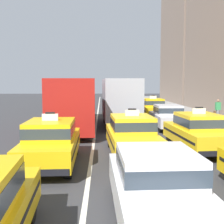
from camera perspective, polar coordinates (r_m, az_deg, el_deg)
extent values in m
cube|color=silver|center=(23.11, -3.06, -1.67)|extent=(0.14, 80.00, 0.01)
cube|color=silver|center=(23.27, 4.84, -1.63)|extent=(0.14, 80.00, 0.01)
cube|color=gray|center=(47.47, 15.41, 20.49)|extent=(6.00, 14.29, 30.45)
cylinder|color=black|center=(6.68, -16.26, -17.96)|extent=(0.28, 0.65, 0.64)
cube|color=black|center=(7.42, -21.13, -14.85)|extent=(1.72, 0.26, 0.20)
cylinder|color=black|center=(12.40, -14.24, -6.82)|extent=(0.25, 0.64, 0.64)
cylinder|color=black|center=(12.21, -7.37, -6.89)|extent=(0.25, 0.64, 0.64)
cylinder|color=black|center=(9.51, -17.81, -10.78)|extent=(0.25, 0.64, 0.64)
cylinder|color=black|center=(9.26, -8.76, -11.03)|extent=(0.25, 0.64, 0.64)
cube|color=yellow|center=(10.73, -11.95, -6.82)|extent=(1.89, 4.54, 0.70)
cube|color=black|center=(10.72, -11.96, -6.56)|extent=(1.91, 4.18, 0.10)
cube|color=yellow|center=(10.46, -12.15, -3.41)|extent=(1.64, 2.13, 0.64)
cube|color=#2D3842|center=(10.46, -12.15, -3.41)|extent=(1.66, 2.15, 0.35)
cube|color=white|center=(10.40, -12.20, -1.01)|extent=(0.56, 0.13, 0.24)
cube|color=black|center=(10.38, -12.22, -0.19)|extent=(0.32, 0.12, 0.06)
cube|color=black|center=(12.92, -10.44, -5.78)|extent=(1.71, 0.18, 0.20)
cube|color=black|center=(8.69, -14.16, -11.57)|extent=(1.71, 0.18, 0.20)
cylinder|color=black|center=(23.03, -9.68, -0.97)|extent=(0.27, 0.65, 0.64)
cylinder|color=black|center=(22.95, -4.69, -0.93)|extent=(0.27, 0.65, 0.64)
cylinder|color=black|center=(16.40, -11.53, -3.71)|extent=(0.27, 0.65, 0.64)
cylinder|color=black|center=(16.30, -4.51, -3.67)|extent=(0.27, 0.65, 0.64)
cube|color=#B21E19|center=(19.49, -7.59, 2.13)|extent=(3.10, 11.32, 2.90)
cube|color=#2D3842|center=(19.48, -7.60, 2.87)|extent=(3.10, 10.87, 0.84)
cube|color=black|center=(25.00, -7.09, 5.67)|extent=(2.13, 0.19, 0.36)
cylinder|color=black|center=(7.77, 0.97, -14.27)|extent=(0.26, 0.65, 0.64)
cylinder|color=black|center=(8.01, 11.63, -13.77)|extent=(0.26, 0.65, 0.64)
cube|color=silver|center=(6.44, 8.69, -15.53)|extent=(1.88, 4.35, 0.66)
cube|color=silver|center=(6.15, 8.98, -10.38)|extent=(1.61, 1.94, 0.60)
cube|color=#2D3842|center=(6.15, 8.98, -10.38)|extent=(1.63, 1.96, 0.33)
cylinder|color=black|center=(13.45, -0.27, -5.66)|extent=(0.27, 0.65, 0.64)
cylinder|color=black|center=(13.65, 5.95, -5.53)|extent=(0.27, 0.65, 0.64)
cylinder|color=black|center=(10.48, 1.11, -8.96)|extent=(0.27, 0.65, 0.64)
cylinder|color=black|center=(10.74, 9.06, -8.68)|extent=(0.27, 0.65, 0.64)
cube|color=yellow|center=(11.98, 3.86, -5.39)|extent=(2.03, 4.59, 0.70)
cube|color=black|center=(11.97, 3.87, -5.16)|extent=(2.03, 4.23, 0.10)
cube|color=yellow|center=(11.72, 4.00, -2.32)|extent=(1.70, 2.18, 0.64)
cube|color=#2D3842|center=(11.72, 4.00, -2.32)|extent=(1.73, 2.20, 0.35)
cube|color=white|center=(11.67, 4.01, -0.18)|extent=(0.57, 0.15, 0.24)
cube|color=black|center=(11.65, 4.02, 0.56)|extent=(0.33, 0.13, 0.06)
cube|color=black|center=(14.17, 2.49, -4.67)|extent=(1.71, 0.23, 0.20)
cube|color=black|center=(9.91, 5.83, -9.25)|extent=(1.71, 0.23, 0.20)
cylinder|color=black|center=(21.77, -1.37, -1.28)|extent=(0.26, 0.65, 0.64)
cylinder|color=black|center=(21.94, 3.59, -1.23)|extent=(0.26, 0.65, 0.64)
cylinder|color=black|center=(17.91, -0.81, -2.80)|extent=(0.26, 0.65, 0.64)
cylinder|color=black|center=(18.12, 5.21, -2.73)|extent=(0.26, 0.65, 0.64)
cube|color=maroon|center=(22.71, 0.90, 1.67)|extent=(2.17, 2.27, 2.10)
cube|color=#2D3842|center=(23.75, 0.69, 2.58)|extent=(1.93, 0.12, 0.76)
cube|color=#B2B7C1|center=(19.43, 1.72, 2.61)|extent=(2.47, 5.27, 2.70)
cylinder|color=black|center=(29.32, -1.27, 0.53)|extent=(0.27, 0.65, 0.64)
cylinder|color=black|center=(29.45, 1.59, 0.56)|extent=(0.27, 0.65, 0.64)
cylinder|color=black|center=(26.28, -0.86, -0.07)|extent=(0.27, 0.65, 0.64)
cylinder|color=black|center=(26.42, 2.33, -0.04)|extent=(0.27, 0.65, 0.64)
cube|color=yellow|center=(27.83, 0.44, 0.98)|extent=(2.02, 4.58, 0.70)
cube|color=black|center=(27.82, 0.44, 1.08)|extent=(2.02, 4.22, 0.10)
cube|color=yellow|center=(27.63, 0.47, 2.34)|extent=(1.70, 2.18, 0.64)
cube|color=#2D3842|center=(27.63, 0.47, 2.34)|extent=(1.72, 2.20, 0.35)
cube|color=white|center=(27.61, 0.47, 3.25)|extent=(0.57, 0.15, 0.24)
cube|color=black|center=(27.60, 0.47, 3.56)|extent=(0.32, 0.13, 0.06)
cube|color=black|center=(30.04, 0.05, 0.85)|extent=(1.71, 0.22, 0.20)
cube|color=black|center=(25.66, 0.89, 0.01)|extent=(1.71, 0.22, 0.20)
cylinder|color=black|center=(14.51, 11.51, -4.94)|extent=(0.28, 0.65, 0.64)
cylinder|color=black|center=(15.00, 16.93, -4.72)|extent=(0.28, 0.65, 0.64)
cylinder|color=black|center=(11.68, 15.93, -7.65)|extent=(0.28, 0.65, 0.64)
cube|color=yellow|center=(13.27, 16.54, -4.52)|extent=(2.07, 4.60, 0.70)
cube|color=black|center=(13.26, 16.54, -4.31)|extent=(2.07, 4.24, 0.10)
cube|color=yellow|center=(13.03, 16.87, -1.74)|extent=(1.72, 2.19, 0.64)
cube|color=#2D3842|center=(13.03, 16.87, -1.74)|extent=(1.74, 2.21, 0.35)
cube|color=white|center=(12.99, 16.92, 0.19)|extent=(0.57, 0.15, 0.24)
cube|color=black|center=(12.97, 16.94, 0.85)|extent=(0.33, 0.13, 0.06)
cube|color=black|center=(15.35, 13.42, -4.02)|extent=(1.72, 0.24, 0.20)
cube|color=black|center=(11.35, 20.71, -7.67)|extent=(1.72, 0.24, 0.20)
cylinder|color=black|center=(20.38, 8.06, -1.82)|extent=(0.24, 0.64, 0.64)
cylinder|color=black|center=(20.68, 12.00, -1.77)|extent=(0.24, 0.64, 0.64)
cylinder|color=black|center=(17.62, 9.69, -3.02)|extent=(0.24, 0.64, 0.64)
cylinder|color=black|center=(17.97, 14.21, -2.95)|extent=(0.24, 0.64, 0.64)
cube|color=silver|center=(19.10, 10.96, -1.37)|extent=(1.77, 4.30, 0.66)
cube|color=silver|center=(18.94, 11.06, 0.48)|extent=(1.56, 1.90, 0.60)
cube|color=#2D3842|center=(18.94, 11.06, 0.48)|extent=(1.58, 1.92, 0.33)
cylinder|color=black|center=(26.61, 5.95, -0.03)|extent=(0.24, 0.64, 0.64)
cylinder|color=black|center=(26.85, 9.07, -0.02)|extent=(0.24, 0.64, 0.64)
cylinder|color=black|center=(23.60, 6.94, -0.77)|extent=(0.24, 0.64, 0.64)
cylinder|color=black|center=(23.87, 10.45, -0.75)|extent=(0.24, 0.64, 0.64)
cube|color=yellow|center=(25.18, 8.09, 0.42)|extent=(1.82, 4.51, 0.70)
cube|color=black|center=(25.18, 8.09, 0.53)|extent=(1.84, 4.15, 0.10)
cube|color=yellow|center=(24.98, 8.17, 1.92)|extent=(1.61, 2.11, 0.64)
cube|color=#2D3842|center=(24.98, 8.17, 1.92)|extent=(1.63, 2.13, 0.35)
cube|color=white|center=(24.96, 8.18, 2.93)|extent=(0.56, 0.12, 0.24)
cube|color=black|center=(24.95, 8.19, 3.27)|extent=(0.32, 0.11, 0.06)
cube|color=black|center=(27.38, 7.29, 0.33)|extent=(1.71, 0.15, 0.20)
cube|color=black|center=(23.05, 9.01, -0.71)|extent=(1.71, 0.15, 0.20)
cylinder|color=slate|center=(22.17, 20.28, -0.77)|extent=(0.24, 0.24, 0.91)
cube|color=#338C4C|center=(22.10, 20.34, 1.12)|extent=(0.36, 0.22, 0.56)
sphere|color=#9E7051|center=(22.07, 20.38, 2.13)|extent=(0.20, 0.20, 0.20)
cube|color=brown|center=(22.05, 19.72, -0.19)|extent=(0.10, 0.20, 0.28)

